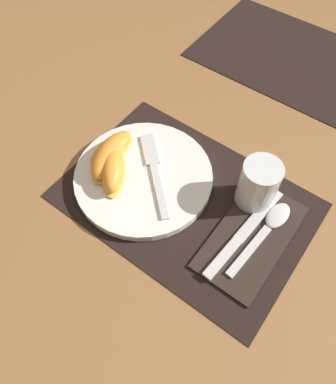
% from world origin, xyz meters
% --- Properties ---
extents(ground_plane, '(3.00, 3.00, 0.00)m').
position_xyz_m(ground_plane, '(0.00, 0.00, 0.00)').
color(ground_plane, olive).
extents(placemat, '(0.44, 0.30, 0.00)m').
position_xyz_m(placemat, '(0.00, 0.00, 0.00)').
color(placemat, black).
rests_on(placemat, ground_plane).
extents(placemat_far, '(0.44, 0.30, 0.00)m').
position_xyz_m(placemat_far, '(-0.03, 0.48, 0.00)').
color(placemat_far, black).
rests_on(placemat_far, ground_plane).
extents(plate, '(0.26, 0.26, 0.02)m').
position_xyz_m(plate, '(-0.09, -0.01, 0.01)').
color(plate, white).
rests_on(plate, placemat).
extents(juice_glass, '(0.07, 0.07, 0.09)m').
position_xyz_m(juice_glass, '(0.10, 0.07, 0.05)').
color(juice_glass, silver).
rests_on(juice_glass, placemat).
extents(napkin, '(0.11, 0.22, 0.00)m').
position_xyz_m(napkin, '(0.13, 0.01, 0.01)').
color(napkin, '#2D231E').
rests_on(napkin, placemat).
extents(knife, '(0.04, 0.22, 0.01)m').
position_xyz_m(knife, '(0.12, -0.00, 0.01)').
color(knife, silver).
rests_on(knife, napkin).
extents(spoon, '(0.04, 0.18, 0.01)m').
position_xyz_m(spoon, '(0.15, 0.04, 0.01)').
color(spoon, silver).
rests_on(spoon, napkin).
extents(fork, '(0.16, 0.14, 0.00)m').
position_xyz_m(fork, '(-0.08, 0.01, 0.02)').
color(fork, silver).
rests_on(fork, plate).
extents(citrus_wedge_0, '(0.05, 0.11, 0.04)m').
position_xyz_m(citrus_wedge_0, '(-0.17, -0.01, 0.04)').
color(citrus_wedge_0, '#F7C656').
rests_on(citrus_wedge_0, plate).
extents(citrus_wedge_1, '(0.08, 0.12, 0.04)m').
position_xyz_m(citrus_wedge_1, '(-0.16, -0.03, 0.04)').
color(citrus_wedge_1, '#F7C656').
rests_on(citrus_wedge_1, plate).
extents(citrus_wedge_2, '(0.10, 0.11, 0.04)m').
position_xyz_m(citrus_wedge_2, '(-0.13, -0.04, 0.04)').
color(citrus_wedge_2, '#F7C656').
rests_on(citrus_wedge_2, plate).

